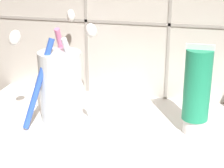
{
  "coord_description": "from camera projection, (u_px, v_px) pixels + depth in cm",
  "views": [
    {
      "loc": [
        7.63,
        -46.66,
        28.04
      ],
      "look_at": [
        -4.73,
        2.02,
        9.75
      ],
      "focal_mm": 60.0,
      "sensor_mm": 36.0,
      "label": 1
    }
  ],
  "objects": [
    {
      "name": "toothbrush_cup",
      "position": [
        61.0,
        84.0,
        0.59
      ],
      "size": [
        11.24,
        16.35,
        16.67
      ],
      "color": "silver",
      "rests_on": "sink_counter"
    },
    {
      "name": "toothpaste_tube",
      "position": [
        197.0,
        91.0,
        0.54
      ],
      "size": [
        4.05,
        3.86,
        13.61
      ],
      "color": "white",
      "rests_on": "sink_counter"
    },
    {
      "name": "sink_counter",
      "position": [
        141.0,
        149.0,
        0.54
      ],
      "size": [
        60.12,
        36.17,
        2.0
      ],
      "primitive_type": "cube",
      "color": "white",
      "rests_on": "ground"
    }
  ]
}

